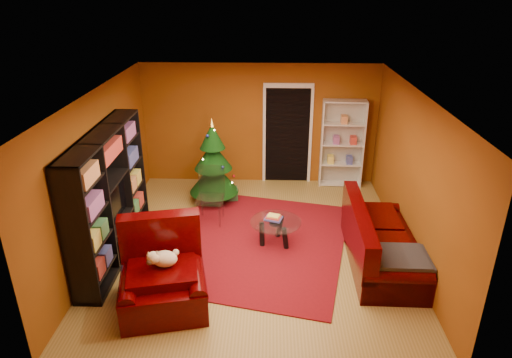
{
  "coord_description": "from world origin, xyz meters",
  "views": [
    {
      "loc": [
        0.23,
        -6.67,
        4.15
      ],
      "look_at": [
        0.0,
        0.4,
        1.05
      ],
      "focal_mm": 32.0,
      "sensor_mm": 36.0,
      "label": 1
    }
  ],
  "objects_px": {
    "media_unit": "(109,196)",
    "armchair": "(163,276)",
    "rug": "(256,242)",
    "acrylic_chair": "(210,199)",
    "gift_box_green": "(231,194)",
    "white_bookshelf": "(342,144)",
    "gift_box_red": "(201,188)",
    "dog": "(165,259)",
    "sofa": "(383,236)",
    "coffee_table": "(276,232)",
    "christmas_tree": "(213,162)"
  },
  "relations": [
    {
      "from": "sofa",
      "to": "white_bookshelf",
      "type": "bearing_deg",
      "value": 5.8
    },
    {
      "from": "armchair",
      "to": "sofa",
      "type": "height_order",
      "value": "armchair"
    },
    {
      "from": "rug",
      "to": "acrylic_chair",
      "type": "bearing_deg",
      "value": 140.88
    },
    {
      "from": "christmas_tree",
      "to": "gift_box_red",
      "type": "bearing_deg",
      "value": 128.61
    },
    {
      "from": "armchair",
      "to": "sofa",
      "type": "xyz_separation_m",
      "value": [
        3.22,
        1.16,
        -0.01
      ]
    },
    {
      "from": "media_unit",
      "to": "coffee_table",
      "type": "distance_m",
      "value": 2.77
    },
    {
      "from": "coffee_table",
      "to": "sofa",
      "type": "bearing_deg",
      "value": -16.4
    },
    {
      "from": "rug",
      "to": "white_bookshelf",
      "type": "relative_size",
      "value": 1.76
    },
    {
      "from": "gift_box_green",
      "to": "sofa",
      "type": "distance_m",
      "value": 3.39
    },
    {
      "from": "rug",
      "to": "gift_box_red",
      "type": "bearing_deg",
      "value": 121.37
    },
    {
      "from": "media_unit",
      "to": "gift_box_green",
      "type": "height_order",
      "value": "media_unit"
    },
    {
      "from": "acrylic_chair",
      "to": "christmas_tree",
      "type": "bearing_deg",
      "value": 95.42
    },
    {
      "from": "media_unit",
      "to": "white_bookshelf",
      "type": "relative_size",
      "value": 1.4
    },
    {
      "from": "gift_box_green",
      "to": "acrylic_chair",
      "type": "relative_size",
      "value": 0.27
    },
    {
      "from": "gift_box_green",
      "to": "gift_box_red",
      "type": "xyz_separation_m",
      "value": [
        -0.66,
        0.34,
        -0.03
      ]
    },
    {
      "from": "rug",
      "to": "white_bookshelf",
      "type": "bearing_deg",
      "value": 55.0
    },
    {
      "from": "coffee_table",
      "to": "armchair",
      "type": "bearing_deg",
      "value": -133.03
    },
    {
      "from": "coffee_table",
      "to": "acrylic_chair",
      "type": "bearing_deg",
      "value": 148.86
    },
    {
      "from": "christmas_tree",
      "to": "gift_box_green",
      "type": "height_order",
      "value": "christmas_tree"
    },
    {
      "from": "coffee_table",
      "to": "acrylic_chair",
      "type": "height_order",
      "value": "acrylic_chair"
    },
    {
      "from": "christmas_tree",
      "to": "armchair",
      "type": "bearing_deg",
      "value": -95.41
    },
    {
      "from": "dog",
      "to": "sofa",
      "type": "height_order",
      "value": "sofa"
    },
    {
      "from": "gift_box_red",
      "to": "armchair",
      "type": "relative_size",
      "value": 0.17
    },
    {
      "from": "dog",
      "to": "coffee_table",
      "type": "bearing_deg",
      "value": 33.83
    },
    {
      "from": "christmas_tree",
      "to": "gift_box_red",
      "type": "relative_size",
      "value": 8.62
    },
    {
      "from": "media_unit",
      "to": "dog",
      "type": "height_order",
      "value": "media_unit"
    },
    {
      "from": "media_unit",
      "to": "armchair",
      "type": "height_order",
      "value": "media_unit"
    },
    {
      "from": "media_unit",
      "to": "coffee_table",
      "type": "bearing_deg",
      "value": 7.74
    },
    {
      "from": "acrylic_chair",
      "to": "dog",
      "type": "bearing_deg",
      "value": -94.51
    },
    {
      "from": "white_bookshelf",
      "to": "dog",
      "type": "height_order",
      "value": "white_bookshelf"
    },
    {
      "from": "white_bookshelf",
      "to": "dog",
      "type": "bearing_deg",
      "value": -123.18
    },
    {
      "from": "christmas_tree",
      "to": "gift_box_red",
      "type": "xyz_separation_m",
      "value": [
        -0.33,
        0.41,
        -0.75
      ]
    },
    {
      "from": "armchair",
      "to": "dog",
      "type": "distance_m",
      "value": 0.25
    },
    {
      "from": "rug",
      "to": "gift_box_green",
      "type": "distance_m",
      "value": 1.77
    },
    {
      "from": "rug",
      "to": "armchair",
      "type": "height_order",
      "value": "armchair"
    },
    {
      "from": "media_unit",
      "to": "acrylic_chair",
      "type": "xyz_separation_m",
      "value": [
        1.42,
        1.1,
        -0.56
      ]
    },
    {
      "from": "rug",
      "to": "media_unit",
      "type": "bearing_deg",
      "value": -170.18
    },
    {
      "from": "armchair",
      "to": "white_bookshelf",
      "type": "bearing_deg",
      "value": 41.86
    },
    {
      "from": "gift_box_red",
      "to": "dog",
      "type": "distance_m",
      "value": 3.67
    },
    {
      "from": "media_unit",
      "to": "acrylic_chair",
      "type": "height_order",
      "value": "media_unit"
    },
    {
      "from": "sofa",
      "to": "media_unit",
      "type": "bearing_deg",
      "value": 89.41
    },
    {
      "from": "armchair",
      "to": "coffee_table",
      "type": "xyz_separation_m",
      "value": [
        1.54,
        1.65,
        -0.26
      ]
    },
    {
      "from": "gift_box_green",
      "to": "coffee_table",
      "type": "height_order",
      "value": "coffee_table"
    },
    {
      "from": "sofa",
      "to": "coffee_table",
      "type": "bearing_deg",
      "value": 74.59
    },
    {
      "from": "gift_box_green",
      "to": "armchair",
      "type": "relative_size",
      "value": 0.21
    },
    {
      "from": "white_bookshelf",
      "to": "armchair",
      "type": "xyz_separation_m",
      "value": [
        -2.96,
        -4.18,
        -0.46
      ]
    },
    {
      "from": "dog",
      "to": "sofa",
      "type": "xyz_separation_m",
      "value": [
        3.18,
        1.1,
        -0.24
      ]
    },
    {
      "from": "coffee_table",
      "to": "acrylic_chair",
      "type": "distance_m",
      "value": 1.42
    },
    {
      "from": "gift_box_red",
      "to": "dog",
      "type": "xyz_separation_m",
      "value": [
        0.06,
        -3.62,
        0.61
      ]
    },
    {
      "from": "gift_box_red",
      "to": "white_bookshelf",
      "type": "relative_size",
      "value": 0.11
    }
  ]
}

